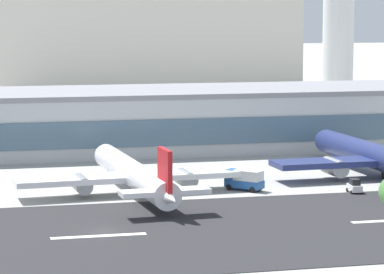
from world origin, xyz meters
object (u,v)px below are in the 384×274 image
Objects in this scene: control_tower at (339,2)px; airliner_gold_tail_gate_2 at (383,159)px; terminal_building at (104,120)px; distant_hotel_block at (147,37)px; airliner_red_tail_gate_1 at (136,176)px; service_baggage_tug_0 at (355,186)px; service_box_truck_1 at (244,179)px.

airliner_gold_tail_gate_2 is at bearing -106.52° from control_tower.
terminal_building is 59.89m from airliner_gold_tail_gate_2.
airliner_red_tail_gate_1 is at bearing -101.05° from distant_hotel_block.
airliner_red_tail_gate_1 is at bearing -127.54° from control_tower.
terminal_building is 44.30× the size of service_baggage_tug_0.
distant_hotel_block reaches higher than terminal_building.
terminal_building is 1.48× the size of distant_hotel_block.
airliner_gold_tail_gate_2 is 14.75m from service_baggage_tug_0.
distant_hotel_block is 179.28m from service_baggage_tug_0.
control_tower is 1.11× the size of airliner_red_tail_gate_1.
distant_hotel_block reaches higher than service_box_truck_1.
terminal_building reaches higher than service_box_truck_1.
service_baggage_tug_0 is 0.56× the size of service_box_truck_1.
control_tower is 91.72m from distant_hotel_block.
distant_hotel_block reaches higher than airliner_gold_tail_gate_2.
terminal_building reaches higher than service_baggage_tug_0.
airliner_gold_tail_gate_2 is (42.94, 5.00, 0.31)m from airliner_red_tail_gate_1.
control_tower is at bearing -41.80° from airliner_red_tail_gate_1.
distant_hotel_block is at bearing -49.43° from service_box_truck_1.
control_tower reaches higher than distant_hotel_block.
control_tower is at bearing -19.39° from airliner_gold_tail_gate_2.
terminal_building is 2.94× the size of control_tower.
control_tower reaches higher than service_box_truck_1.
airliner_red_tail_gate_1 is at bearing 84.71° from service_baggage_tug_0.
service_box_truck_1 is (-16.39, -172.36, -17.71)m from distant_hotel_block.
airliner_red_tail_gate_1 is 43.23m from airliner_gold_tail_gate_2.
airliner_red_tail_gate_1 is 0.91× the size of airliner_gold_tail_gate_2.
airliner_gold_tail_gate_2 is (41.00, -43.57, -2.82)m from terminal_building.
airliner_red_tail_gate_1 is (-67.50, -87.82, -27.23)m from control_tower.
service_box_truck_1 is at bearing -95.43° from distant_hotel_block.
distant_hotel_block is (-33.84, 84.57, -10.73)m from control_tower.
control_tower is at bearing -73.77° from service_box_truck_1.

